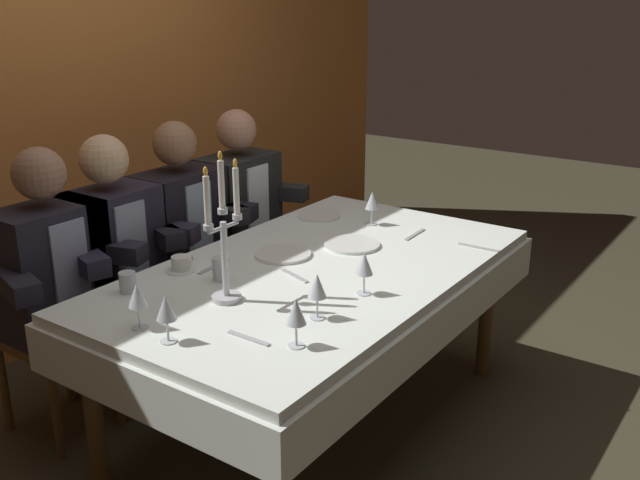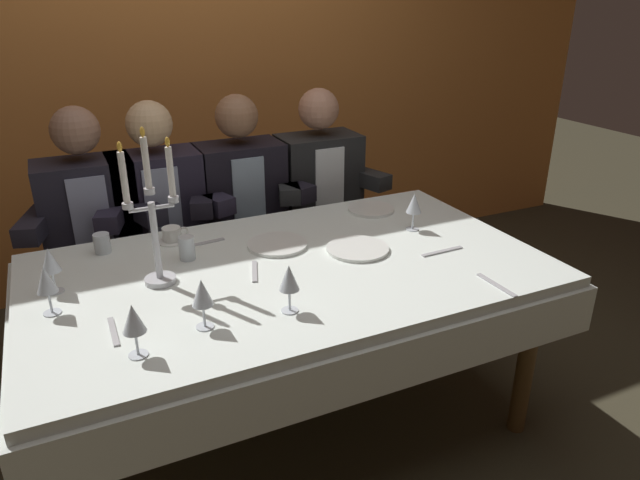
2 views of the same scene
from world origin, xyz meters
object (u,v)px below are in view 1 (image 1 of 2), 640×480
(dinner_plate_1, at_px, (283,254))
(seated_diner_1, at_px, (112,247))
(wine_glass_3, at_px, (166,309))
(seated_diner_3, at_px, (238,204))
(dinner_plate_0, at_px, (352,244))
(candelabra, at_px, (224,242))
(wine_glass_0, at_px, (317,287))
(water_tumbler_0, at_px, (220,269))
(wine_glass_1, at_px, (137,296))
(water_tumbler_1, at_px, (128,282))
(seated_diner_0, at_px, (50,268))
(wine_glass_4, at_px, (372,202))
(coffee_cup_0, at_px, (181,264))
(dining_table, at_px, (316,293))
(dinner_plate_2, at_px, (319,215))
(wine_glass_5, at_px, (364,265))
(seated_diner_2, at_px, (179,224))
(wine_glass_2, at_px, (296,313))

(dinner_plate_1, bearing_deg, seated_diner_1, 116.20)
(wine_glass_3, xyz_separation_m, seated_diner_3, (1.35, 0.88, -0.12))
(dinner_plate_0, bearing_deg, candelabra, 175.88)
(wine_glass_0, distance_m, seated_diner_1, 1.19)
(seated_diner_1, bearing_deg, water_tumbler_0, -91.29)
(wine_glass_1, bearing_deg, water_tumbler_1, 55.86)
(wine_glass_1, relative_size, seated_diner_0, 0.13)
(dinner_plate_1, bearing_deg, wine_glass_3, -167.48)
(dinner_plate_0, bearing_deg, wine_glass_4, 15.92)
(coffee_cup_0, bearing_deg, dinner_plate_1, -31.49)
(wine_glass_0, height_order, wine_glass_3, same)
(dining_table, relative_size, wine_glass_4, 11.83)
(wine_glass_3, bearing_deg, seated_diner_0, 77.89)
(dinner_plate_2, bearing_deg, dinner_plate_1, -160.21)
(dinner_plate_1, distance_m, seated_diner_3, 0.86)
(candelabra, height_order, wine_glass_5, candelabra)
(wine_glass_1, distance_m, seated_diner_3, 1.53)
(wine_glass_5, relative_size, coffee_cup_0, 1.24)
(candelabra, xyz_separation_m, water_tumbler_0, (0.13, 0.15, -0.18))
(dining_table, bearing_deg, wine_glass_5, -112.74)
(coffee_cup_0, xyz_separation_m, seated_diner_1, (0.03, 0.47, -0.03))
(dinner_plate_1, xyz_separation_m, water_tumbler_1, (-0.64, 0.23, 0.03))
(dining_table, distance_m, wine_glass_5, 0.41)
(seated_diner_1, bearing_deg, wine_glass_4, -39.82)
(dinner_plate_0, bearing_deg, seated_diner_3, 74.95)
(dining_table, distance_m, water_tumbler_0, 0.43)
(dining_table, relative_size, coffee_cup_0, 14.70)
(wine_glass_3, bearing_deg, dining_table, -0.15)
(wine_glass_4, xyz_separation_m, seated_diner_0, (-1.25, 0.78, -0.12))
(wine_glass_5, distance_m, water_tumbler_1, 0.89)
(candelabra, distance_m, seated_diner_1, 0.86)
(water_tumbler_1, bearing_deg, seated_diner_1, 56.76)
(water_tumbler_0, bearing_deg, seated_diner_1, 88.71)
(wine_glass_5, relative_size, water_tumbler_0, 1.77)
(wine_glass_4, relative_size, seated_diner_0, 0.13)
(wine_glass_1, height_order, coffee_cup_0, wine_glass_1)
(water_tumbler_0, height_order, seated_diner_3, seated_diner_3)
(wine_glass_1, distance_m, wine_glass_4, 1.42)
(dinner_plate_0, distance_m, seated_diner_2, 0.89)
(wine_glass_4, relative_size, seated_diner_2, 0.13)
(dining_table, xyz_separation_m, seated_diner_1, (-0.32, 0.89, 0.11))
(dinner_plate_2, xyz_separation_m, water_tumbler_1, (-1.19, 0.04, 0.03))
(dinner_plate_2, distance_m, water_tumbler_0, 0.92)
(dinner_plate_2, bearing_deg, candelabra, -162.99)
(seated_diner_0, relative_size, seated_diner_3, 1.00)
(seated_diner_1, bearing_deg, wine_glass_3, -119.69)
(candelabra, bearing_deg, seated_diner_1, 79.72)
(wine_glass_5, height_order, seated_diner_3, seated_diner_3)
(wine_glass_4, xyz_separation_m, water_tumbler_1, (-1.24, 0.32, -0.08))
(dinner_plate_0, distance_m, wine_glass_2, 0.99)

